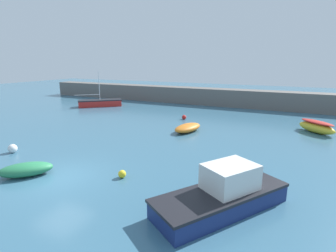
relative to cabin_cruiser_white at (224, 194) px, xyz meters
The scene contains 10 objects.
ground_plane 8.43m from the cabin_cruiser_white, behind, with size 120.00×120.00×0.20m, color #38667F.
harbor_breakwater 26.75m from the cabin_cruiser_white, 108.22° to the left, with size 54.40×2.46×2.24m, color #66605B.
cabin_cruiser_white is the anchor object (origin of this frame).
rowboat_white_midwater 12.13m from the cabin_cruiser_white, 118.41° to the left, with size 2.14×3.40×0.67m.
rowboat_with_red_cover 15.62m from the cabin_cruiser_white, 74.54° to the left, with size 3.24×3.13×1.02m.
sailboat_short_mast 27.51m from the cabin_cruiser_white, 140.06° to the left, with size 5.29×4.96×4.59m.
open_tender_yellow 10.22m from the cabin_cruiser_white, behind, with size 2.63×2.73×0.71m.
mooring_buoy_white 14.22m from the cabin_cruiser_white, behind, with size 0.58×0.58×0.58m, color white.
mooring_buoy_red 16.94m from the cabin_cruiser_white, 117.73° to the left, with size 0.46×0.46×0.46m, color red.
mooring_buoy_yellow 5.50m from the cabin_cruiser_white, behind, with size 0.41×0.41×0.41m, color yellow.
Camera 1 is at (10.51, -8.87, 5.90)m, focal length 28.00 mm.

